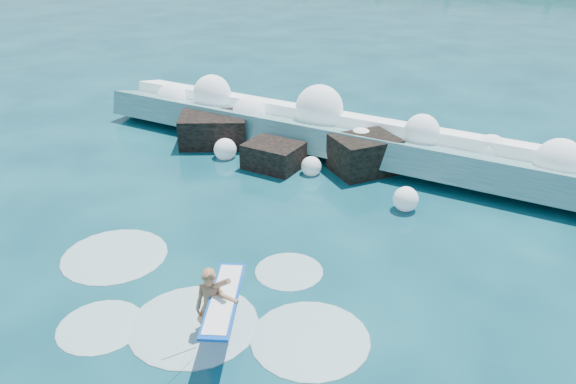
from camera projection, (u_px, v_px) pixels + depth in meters
The scene contains 6 objects.
ground at pixel (195, 253), 13.81m from camera, with size 200.00×200.00×0.00m, color #083241.
breaking_wave at pixel (334, 136), 19.68m from camera, with size 18.20×2.83×1.57m.
rock_cluster at pixel (276, 145), 19.15m from camera, with size 8.37×3.15×1.37m.
surfer_with_board at pixel (214, 306), 10.92m from camera, with size 1.54×2.89×1.74m.
wave_spray at pixel (320, 120), 19.52m from camera, with size 15.58×4.53×2.30m.
surf_foam at pixel (199, 309), 11.85m from camera, with size 8.88×5.40×0.13m.
Camera 1 is at (7.80, -9.05, 7.46)m, focal length 35.00 mm.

